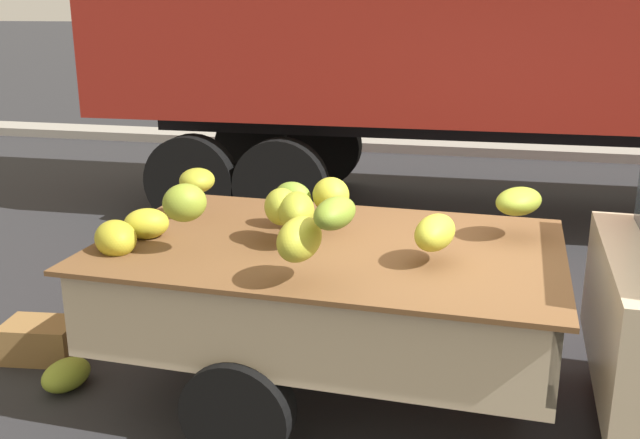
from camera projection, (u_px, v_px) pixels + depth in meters
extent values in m
plane|color=#28282B|center=(510.00, 418.00, 4.55)|extent=(220.00, 220.00, 0.00)
cube|color=gray|center=(501.00, 149.00, 12.68)|extent=(80.00, 0.80, 0.16)
cube|color=#CCB793|center=(330.00, 317.00, 4.63)|extent=(2.77, 1.78, 0.08)
cube|color=#CCB793|center=(357.00, 241.00, 5.32)|extent=(2.72, 0.15, 0.44)
cube|color=#CCB793|center=(291.00, 334.00, 3.80)|extent=(2.72, 0.15, 0.44)
cube|color=#CCB793|center=(549.00, 301.00, 4.22)|extent=(0.11, 1.69, 0.44)
cube|color=#CCB793|center=(140.00, 261.00, 4.89)|extent=(0.11, 1.69, 0.44)
cube|color=#B21914|center=(358.00, 244.00, 5.36)|extent=(2.61, 0.10, 0.07)
cube|color=brown|center=(330.00, 245.00, 4.49)|extent=(2.90, 1.91, 0.03)
ellipsoid|color=#A8AB2C|center=(197.00, 180.00, 4.96)|extent=(0.32, 0.36, 0.16)
ellipsoid|color=gold|center=(146.00, 224.00, 4.57)|extent=(0.36, 0.34, 0.20)
ellipsoid|color=gold|center=(331.00, 195.00, 4.66)|extent=(0.30, 0.33, 0.23)
ellipsoid|color=olive|center=(185.00, 203.00, 4.21)|extent=(0.34, 0.35, 0.23)
ellipsoid|color=#9BA42B|center=(296.00, 211.00, 4.37)|extent=(0.28, 0.38, 0.23)
ellipsoid|color=olive|center=(519.00, 201.00, 4.52)|extent=(0.40, 0.45, 0.17)
ellipsoid|color=olive|center=(293.00, 198.00, 4.76)|extent=(0.34, 0.31, 0.22)
ellipsoid|color=olive|center=(335.00, 213.00, 3.68)|extent=(0.25, 0.37, 0.16)
ellipsoid|color=#A8B232|center=(282.00, 207.00, 4.44)|extent=(0.30, 0.36, 0.23)
ellipsoid|color=gold|center=(116.00, 239.00, 4.33)|extent=(0.39, 0.40, 0.22)
ellipsoid|color=gold|center=(300.00, 239.00, 3.77)|extent=(0.25, 0.40, 0.23)
ellipsoid|color=gold|center=(435.00, 232.00, 4.08)|extent=(0.29, 0.42, 0.20)
cylinder|color=black|center=(316.00, 301.00, 5.54)|extent=(0.65, 0.22, 0.64)
cylinder|color=black|center=(238.00, 412.00, 4.04)|extent=(0.65, 0.22, 0.64)
cube|color=black|center=(603.00, 131.00, 8.43)|extent=(11.05, 0.61, 0.30)
cylinder|color=black|center=(324.00, 147.00, 10.44)|extent=(1.09, 0.32, 1.08)
cylinder|color=black|center=(281.00, 186.00, 8.19)|extent=(1.09, 0.32, 1.08)
cylinder|color=black|center=(253.00, 144.00, 10.65)|extent=(1.09, 0.32, 1.08)
cylinder|color=black|center=(192.00, 181.00, 8.40)|extent=(1.09, 0.32, 1.08)
ellipsoid|color=olive|center=(66.00, 375.00, 4.89)|extent=(0.33, 0.41, 0.20)
cube|color=olive|center=(41.00, 340.00, 5.30)|extent=(0.56, 0.42, 0.28)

